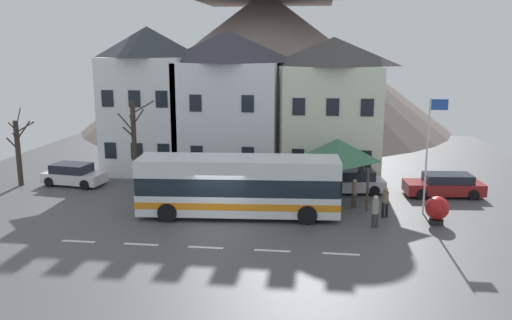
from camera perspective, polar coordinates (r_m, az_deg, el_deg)
ground_plane at (r=26.73m, az=-4.15°, el=-7.28°), size 40.00×60.00×0.07m
townhouse_00 at (r=38.90m, az=-11.34°, el=6.35°), size 5.54×6.07×10.17m
townhouse_01 at (r=37.10m, az=-2.94°, el=6.09°), size 6.83×5.30×9.89m
townhouse_02 at (r=36.56m, az=8.15°, el=5.52°), size 6.39×5.32×9.42m
hilltop_castle at (r=59.91m, az=1.07°, el=11.42°), size 39.93×39.93×22.59m
transit_bus at (r=27.98m, az=-1.85°, el=-2.88°), size 10.69×3.29×3.16m
bus_shelter at (r=30.62m, az=8.68°, el=1.05°), size 3.60×3.60×3.70m
parked_car_00 at (r=36.40m, az=-18.93°, el=-1.50°), size 4.12×2.38×1.39m
parked_car_01 at (r=33.15m, az=9.98°, el=-2.28°), size 4.52×2.31×1.44m
parked_car_02 at (r=33.84m, az=19.54°, el=-2.55°), size 4.69×2.23×1.36m
pedestrian_00 at (r=30.04m, az=10.48°, el=-3.50°), size 0.29×0.34×1.64m
pedestrian_01 at (r=27.08m, az=12.66°, el=-5.23°), size 0.35×0.32×1.64m
pedestrian_02 at (r=28.74m, az=13.68°, el=-4.25°), size 0.36×0.33×1.63m
public_bench at (r=33.01m, az=6.31°, el=-2.64°), size 1.49×0.48×0.87m
flagpole at (r=29.37m, az=18.04°, el=1.36°), size 0.95×0.10×6.22m
harbour_buoy at (r=28.42m, az=18.82°, el=-4.98°), size 1.19×1.19×1.44m
bare_tree_00 at (r=33.12m, az=-12.90°, el=1.59°), size 2.12×1.72×5.68m
bare_tree_02 at (r=37.26m, az=-24.09°, el=0.87°), size 1.68×1.78×4.93m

